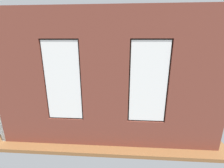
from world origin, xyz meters
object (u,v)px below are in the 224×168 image
couch_left (163,98)px  potted_plant_between_couches (130,116)px  couch_by_window (85,120)px  remote_silver (105,93)px  media_console (59,94)px  cup_ceramic (116,92)px  remote_gray (114,92)px  potted_plant_corner_far_left (190,106)px  papasan_chair (105,85)px  remote_black (122,91)px  coffee_table (114,94)px  potted_plant_corner_near_left (157,78)px  potted_plant_foreground_right (75,77)px  potted_plant_near_tv (62,97)px  tv_flatscreen (58,81)px  potted_plant_by_left_couch (148,86)px  table_plant_small (111,89)px

couch_left → potted_plant_between_couches: couch_left is taller
couch_by_window → potted_plant_between_couches: couch_by_window is taller
remote_silver → media_console: media_console is taller
cup_ceramic → remote_gray: 0.17m
remote_gray → couch_left: bearing=55.0°
couch_left → cup_ceramic: 2.00m
remote_gray → potted_plant_corner_far_left: (-2.23, 2.40, 0.50)m
papasan_chair → potted_plant_between_couches: 3.63m
potted_plant_between_couches → potted_plant_corner_far_left: 1.69m
couch_by_window → couch_left: same height
remote_gray → papasan_chair: bearing=176.7°
couch_by_window → remote_black: bearing=-114.3°
coffee_table → media_console: (2.56, -0.04, -0.11)m
cup_ceramic → potted_plant_corner_near_left: bearing=-139.8°
cup_ceramic → remote_black: cup_ceramic is taller
couch_left → potted_plant_corner_far_left: 2.24m
papasan_chair → potted_plant_foreground_right: 1.79m
remote_gray → potted_plant_between_couches: 2.34m
papasan_chair → potted_plant_corner_far_left: size_ratio=0.68×
remote_silver → papasan_chair: (0.17, -1.32, 0.01)m
potted_plant_near_tv → potted_plant_corner_near_left: 5.00m
media_console → potted_plant_corner_near_left: (-4.80, -1.64, 0.47)m
couch_left → tv_flatscreen: 4.69m
cup_ceramic → potted_plant_corner_near_left: (-2.15, -1.81, 0.26)m
potted_plant_corner_far_left → potted_plant_between_couches: bearing=-5.3°
couch_left → papasan_chair: bearing=-115.5°
couch_left → remote_silver: bearing=-89.7°
papasan_chair → potted_plant_near_tv: bearing=55.4°
potted_plant_by_left_couch → potted_plant_corner_near_left: (-0.55, -0.52, 0.34)m
couch_left → potted_plant_foreground_right: bearing=-110.2°
papasan_chair → potted_plant_between_couches: size_ratio=1.49×
cup_ceramic → potted_plant_foreground_right: potted_plant_foreground_right is taller
cup_ceramic → potted_plant_between_couches: potted_plant_between_couches is taller
papasan_chair → potted_plant_corner_far_left: bearing=127.7°
potted_plant_between_couches → potted_plant_foreground_right: bearing=-53.5°
remote_gray → tv_flatscreen: 2.60m
table_plant_small → media_console: (2.40, 0.07, -0.29)m
potted_plant_corner_far_left → tv_flatscreen: bearing=-27.0°
couch_by_window → potted_plant_near_tv: bearing=-47.8°
couch_by_window → potted_plant_by_left_couch: (-2.45, -3.47, 0.06)m
potted_plant_corner_far_left → couch_left: bearing=-86.2°
couch_left → potted_plant_foreground_right: potted_plant_foreground_right is taller
potted_plant_foreground_right → remote_black: bearing=150.4°
coffee_table → remote_gray: remote_gray is taller
couch_by_window → remote_gray: couch_by_window is taller
potted_plant_by_left_couch → potted_plant_corner_near_left: bearing=-137.0°
remote_silver → tv_flatscreen: size_ratio=0.14×
potted_plant_corner_near_left → cup_ceramic: bearing=40.2°
papasan_chair → tv_flatscreen: bearing=29.6°
couch_by_window → cup_ceramic: 2.34m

